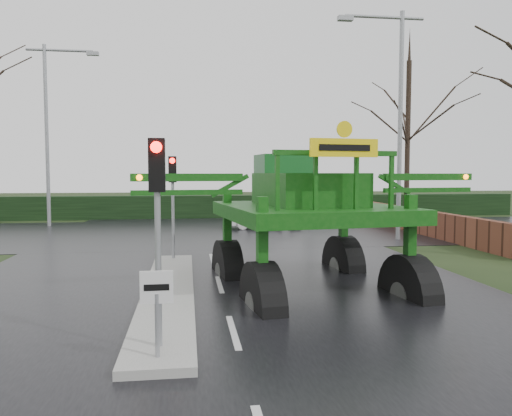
{
  "coord_description": "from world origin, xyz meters",
  "views": [
    {
      "loc": [
        -0.83,
        -9.08,
        2.97
      ],
      "look_at": [
        1.08,
        4.71,
        2.0
      ],
      "focal_mm": 35.0,
      "sensor_mm": 36.0,
      "label": 1
    }
  ],
  "objects": [
    {
      "name": "traffic_signal_mid",
      "position": [
        -1.3,
        7.49,
        2.59
      ],
      "size": [
        0.26,
        0.33,
        3.52
      ],
      "color": "gray",
      "rests_on": "ground"
    },
    {
      "name": "road_main",
      "position": [
        0.0,
        10.0,
        0.0
      ],
      "size": [
        14.0,
        80.0,
        0.02
      ],
      "primitive_type": "cube",
      "color": "black",
      "rests_on": "ground"
    },
    {
      "name": "street_light_right",
      "position": [
        8.19,
        12.0,
        5.99
      ],
      "size": [
        3.85,
        0.3,
        10.0
      ],
      "color": "gray",
      "rests_on": "ground"
    },
    {
      "name": "traffic_signal_far",
      "position": [
        6.5,
        20.01,
        2.59
      ],
      "size": [
        0.26,
        0.33,
        3.52
      ],
      "rotation": [
        0.0,
        0.0,
        3.14
      ],
      "color": "gray",
      "rests_on": "ground"
    },
    {
      "name": "median_island",
      "position": [
        -1.3,
        3.0,
        0.09
      ],
      "size": [
        1.2,
        10.0,
        0.16
      ],
      "primitive_type": "cube",
      "color": "gray",
      "rests_on": "ground"
    },
    {
      "name": "traffic_signal_near",
      "position": [
        -1.3,
        -1.01,
        2.59
      ],
      "size": [
        0.26,
        0.33,
        3.52
      ],
      "color": "gray",
      "rests_on": "ground"
    },
    {
      "name": "crop_sprayer",
      "position": [
        0.77,
        1.94,
        2.44
      ],
      "size": [
        9.18,
        6.25,
        5.16
      ],
      "rotation": [
        0.0,
        0.0,
        0.13
      ],
      "color": "black",
      "rests_on": "ground"
    },
    {
      "name": "tree_right_far",
      "position": [
        13.0,
        21.0,
        6.5
      ],
      "size": [
        7.0,
        7.0,
        12.05
      ],
      "color": "black",
      "rests_on": "ground"
    },
    {
      "name": "white_sedan",
      "position": [
        3.25,
        17.08,
        0.0
      ],
      "size": [
        3.95,
        1.79,
        1.26
      ],
      "primitive_type": "imported",
      "rotation": [
        0.0,
        0.0,
        1.45
      ],
      "color": "white",
      "rests_on": "ground"
    },
    {
      "name": "ground",
      "position": [
        0.0,
        0.0,
        0.0
      ],
      "size": [
        140.0,
        140.0,
        0.0
      ],
      "primitive_type": "plane",
      "color": "black",
      "rests_on": "ground"
    },
    {
      "name": "road_cross",
      "position": [
        0.0,
        16.0,
        0.01
      ],
      "size": [
        80.0,
        12.0,
        0.02
      ],
      "primitive_type": "cube",
      "color": "black",
      "rests_on": "ground"
    },
    {
      "name": "brick_wall",
      "position": [
        10.5,
        16.0,
        0.6
      ],
      "size": [
        0.4,
        20.0,
        1.2
      ],
      "primitive_type": "cube",
      "color": "#592D1E",
      "rests_on": "ground"
    },
    {
      "name": "keep_left_sign",
      "position": [
        -1.3,
        -1.5,
        1.06
      ],
      "size": [
        0.5,
        0.07,
        1.35
      ],
      "color": "gray",
      "rests_on": "ground"
    },
    {
      "name": "hedge_row",
      "position": [
        0.0,
        24.0,
        0.75
      ],
      "size": [
        44.0,
        0.9,
        1.5
      ],
      "primitive_type": "cube",
      "color": "black",
      "rests_on": "ground"
    },
    {
      "name": "street_light_left_far",
      "position": [
        -8.19,
        20.0,
        5.99
      ],
      "size": [
        3.85,
        0.3,
        10.0
      ],
      "color": "gray",
      "rests_on": "ground"
    }
  ]
}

